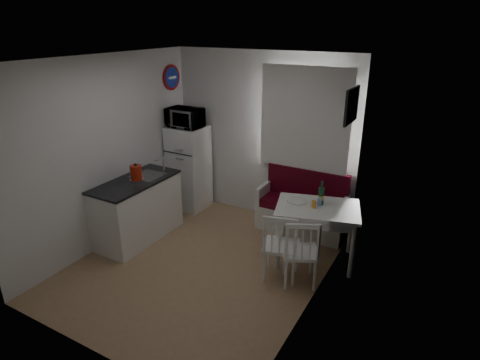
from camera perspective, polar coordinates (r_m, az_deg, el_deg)
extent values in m
cube|color=#A47B57|center=(5.41, -5.45, -11.82)|extent=(3.00, 3.50, 0.02)
cube|color=white|center=(4.54, -6.66, 16.74)|extent=(3.00, 3.50, 0.02)
cube|color=white|center=(6.26, 3.22, 6.08)|extent=(3.00, 0.02, 2.60)
cube|color=white|center=(3.67, -21.90, -7.29)|extent=(3.00, 0.02, 2.60)
cube|color=white|center=(5.78, -18.32, 3.66)|extent=(0.02, 3.50, 2.60)
cube|color=white|center=(4.20, 11.08, -2.34)|extent=(0.02, 3.50, 2.60)
cube|color=white|center=(5.89, 9.34, 8.10)|extent=(1.22, 0.06, 1.47)
cube|color=white|center=(5.81, 9.13, 8.44)|extent=(1.35, 0.02, 1.50)
cube|color=white|center=(5.99, -14.34, -4.26)|extent=(0.60, 1.30, 0.86)
cube|color=black|center=(5.81, -14.75, -0.22)|extent=(0.62, 1.32, 0.03)
cube|color=#99999E|center=(5.97, -12.95, 0.21)|extent=(0.40, 0.40, 0.10)
cylinder|color=silver|center=(5.94, -10.79, 2.11)|extent=(0.02, 0.02, 0.26)
cylinder|color=#1A2E9C|center=(6.62, -9.69, 14.18)|extent=(0.03, 0.40, 0.40)
cube|color=black|center=(5.00, 15.56, 10.19)|extent=(0.04, 0.52, 0.42)
cube|color=white|center=(6.14, 8.65, -5.67)|extent=(1.32, 0.51, 0.37)
cube|color=#4E0515|center=(6.04, 8.78, -3.61)|extent=(1.26, 0.47, 0.12)
cube|color=#4E0515|center=(6.09, 9.58, -0.51)|extent=(1.26, 0.10, 0.47)
cube|color=white|center=(5.21, 11.00, -3.98)|extent=(1.20, 0.99, 0.04)
cube|color=white|center=(5.24, 10.93, -4.80)|extent=(1.07, 0.86, 0.12)
cylinder|color=white|center=(5.39, 10.70, -7.73)|extent=(0.06, 0.06, 0.74)
cube|color=white|center=(4.96, 5.91, -9.33)|extent=(0.52, 0.50, 0.04)
cube|color=white|center=(4.69, 5.12, -7.80)|extent=(0.40, 0.14, 0.45)
cube|color=white|center=(4.89, 8.52, -10.05)|extent=(0.55, 0.54, 0.04)
cube|color=white|center=(4.62, 7.87, -8.58)|extent=(0.37, 0.21, 0.44)
cube|color=white|center=(6.74, -7.25, 1.76)|extent=(0.56, 0.56, 1.40)
imported|color=white|center=(6.47, -7.87, 8.76)|extent=(0.55, 0.37, 0.30)
cylinder|color=#AA200D|center=(5.72, -14.56, 1.00)|extent=(0.19, 0.19, 0.26)
cylinder|color=orange|center=(5.15, 10.45, -3.41)|extent=(0.06, 0.06, 0.10)
cylinder|color=#7F9FD9|center=(5.22, 11.23, -3.07)|extent=(0.06, 0.06, 0.10)
cylinder|color=white|center=(5.30, 8.13, -2.97)|extent=(0.26, 0.26, 0.02)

